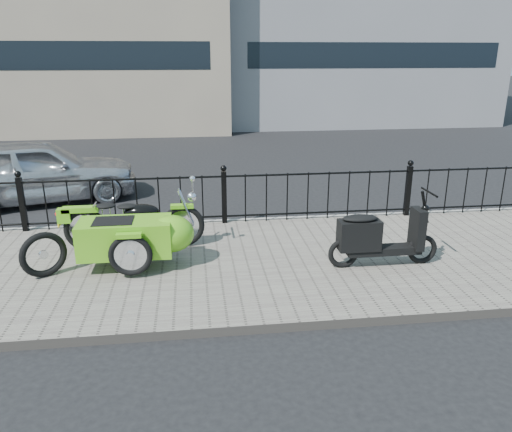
{
  "coord_description": "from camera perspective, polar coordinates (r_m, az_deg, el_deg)",
  "views": [
    {
      "loc": [
        -0.53,
        -7.41,
        3.1
      ],
      "look_at": [
        0.4,
        -0.1,
        0.68
      ],
      "focal_mm": 35.0,
      "sensor_mm": 36.0,
      "label": 1
    }
  ],
  "objects": [
    {
      "name": "sedan_car",
      "position": [
        11.72,
        -23.65,
        4.77
      ],
      "size": [
        4.34,
        2.66,
        1.38
      ],
      "primitive_type": "imported",
      "rotation": [
        0.0,
        0.0,
        1.84
      ],
      "color": "#B5B7BD",
      "rests_on": "ground"
    },
    {
      "name": "curb",
      "position": [
        9.37,
        -3.66,
        -0.8
      ],
      "size": [
        30.0,
        0.1,
        0.12
      ],
      "primitive_type": "cube",
      "color": "gray",
      "rests_on": "ground"
    },
    {
      "name": "sidewalk",
      "position": [
        7.57,
        -2.67,
        -5.54
      ],
      "size": [
        30.0,
        3.8,
        0.12
      ],
      "primitive_type": "cube",
      "color": "#655D55",
      "rests_on": "ground"
    },
    {
      "name": "ground",
      "position": [
        8.05,
        -2.96,
        -4.51
      ],
      "size": [
        120.0,
        120.0,
        0.0
      ],
      "primitive_type": "plane",
      "color": "black",
      "rests_on": "ground"
    },
    {
      "name": "motorcycle_sidecar",
      "position": [
        7.48,
        -13.21,
        -1.9
      ],
      "size": [
        2.28,
        1.48,
        0.98
      ],
      "color": "black",
      "rests_on": "sidewalk"
    },
    {
      "name": "iron_fence",
      "position": [
        9.08,
        -3.66,
        2.06
      ],
      "size": [
        14.11,
        0.11,
        1.08
      ],
      "color": "black",
      "rests_on": "sidewalk"
    },
    {
      "name": "spare_tire",
      "position": [
        7.5,
        -23.12,
        -4.09
      ],
      "size": [
        0.6,
        0.44,
        0.65
      ],
      "primitive_type": "torus",
      "rotation": [
        1.57,
        0.0,
        0.59
      ],
      "color": "black",
      "rests_on": "sidewalk"
    },
    {
      "name": "scooter",
      "position": [
        7.42,
        13.62,
        -2.45
      ],
      "size": [
        1.65,
        0.48,
        1.12
      ],
      "color": "black",
      "rests_on": "sidewalk"
    }
  ]
}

